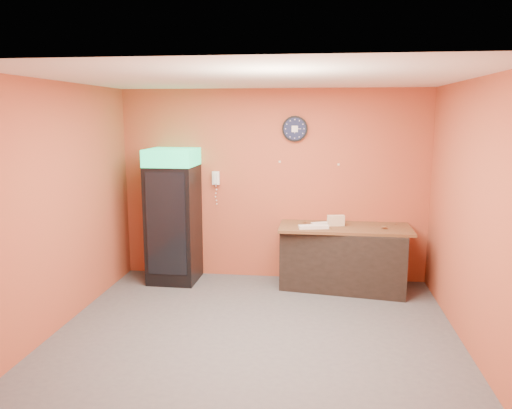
# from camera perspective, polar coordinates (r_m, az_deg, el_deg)

# --- Properties ---
(floor) EXTENTS (4.50, 4.50, 0.00)m
(floor) POSITION_cam_1_polar(r_m,az_deg,el_deg) (5.83, -0.02, -14.34)
(floor) COLOR #47474C
(floor) RESTS_ON ground
(back_wall) EXTENTS (4.50, 0.02, 2.80)m
(back_wall) POSITION_cam_1_polar(r_m,az_deg,el_deg) (7.37, 1.93, 2.21)
(back_wall) COLOR #B04A31
(back_wall) RESTS_ON floor
(left_wall) EXTENTS (0.02, 4.00, 2.80)m
(left_wall) POSITION_cam_1_polar(r_m,az_deg,el_deg) (6.10, -21.47, -0.16)
(left_wall) COLOR #B04A31
(left_wall) RESTS_ON floor
(right_wall) EXTENTS (0.02, 4.00, 2.80)m
(right_wall) POSITION_cam_1_polar(r_m,az_deg,el_deg) (5.59, 23.51, -1.19)
(right_wall) COLOR #B04A31
(right_wall) RESTS_ON floor
(ceiling) EXTENTS (4.50, 4.00, 0.02)m
(ceiling) POSITION_cam_1_polar(r_m,az_deg,el_deg) (5.32, -0.02, 14.27)
(ceiling) COLOR white
(ceiling) RESTS_ON back_wall
(beverage_cooler) EXTENTS (0.69, 0.71, 1.95)m
(beverage_cooler) POSITION_cam_1_polar(r_m,az_deg,el_deg) (7.33, -9.49, -1.52)
(beverage_cooler) COLOR black
(beverage_cooler) RESTS_ON floor
(prep_counter) EXTENTS (1.79, 0.99, 0.85)m
(prep_counter) POSITION_cam_1_polar(r_m,az_deg,el_deg) (7.18, 10.03, -6.11)
(prep_counter) COLOR black
(prep_counter) RESTS_ON floor
(wall_clock) EXTENTS (0.37, 0.06, 0.37)m
(wall_clock) POSITION_cam_1_polar(r_m,az_deg,el_deg) (7.25, 4.46, 8.62)
(wall_clock) COLOR black
(wall_clock) RESTS_ON back_wall
(wall_phone) EXTENTS (0.11, 0.10, 0.20)m
(wall_phone) POSITION_cam_1_polar(r_m,az_deg,el_deg) (7.42, -4.61, 3.02)
(wall_phone) COLOR white
(wall_phone) RESTS_ON back_wall
(butcher_paper) EXTENTS (1.82, 0.79, 0.04)m
(butcher_paper) POSITION_cam_1_polar(r_m,az_deg,el_deg) (7.07, 10.14, -2.63)
(butcher_paper) COLOR brown
(butcher_paper) RESTS_ON prep_counter
(sub_roll_stack) EXTENTS (0.25, 0.13, 0.15)m
(sub_roll_stack) POSITION_cam_1_polar(r_m,az_deg,el_deg) (7.07, 9.12, -1.82)
(sub_roll_stack) COLOR beige
(sub_roll_stack) RESTS_ON butcher_paper
(wrapped_sandwich_left) EXTENTS (0.33, 0.18, 0.04)m
(wrapped_sandwich_left) POSITION_cam_1_polar(r_m,az_deg,el_deg) (6.86, 6.19, -2.57)
(wrapped_sandwich_left) COLOR white
(wrapped_sandwich_left) RESTS_ON butcher_paper
(wrapped_sandwich_mid) EXTENTS (0.32, 0.16, 0.04)m
(wrapped_sandwich_mid) POSITION_cam_1_polar(r_m,az_deg,el_deg) (6.89, 7.03, -2.54)
(wrapped_sandwich_mid) COLOR white
(wrapped_sandwich_mid) RESTS_ON butcher_paper
(wrapped_sandwich_right) EXTENTS (0.32, 0.23, 0.04)m
(wrapped_sandwich_right) POSITION_cam_1_polar(r_m,az_deg,el_deg) (7.07, 7.57, -2.23)
(wrapped_sandwich_right) COLOR white
(wrapped_sandwich_right) RESTS_ON butcher_paper
(kitchen_tool) EXTENTS (0.07, 0.07, 0.07)m
(kitchen_tool) POSITION_cam_1_polar(r_m,az_deg,el_deg) (7.15, 9.42, -2.02)
(kitchen_tool) COLOR silver
(kitchen_tool) RESTS_ON butcher_paper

